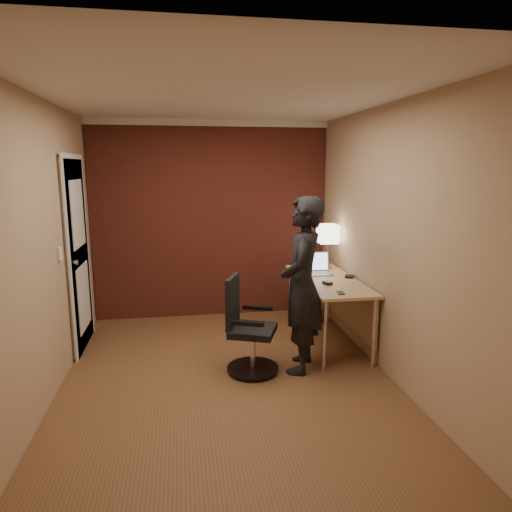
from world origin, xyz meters
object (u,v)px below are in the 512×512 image
object	(u,v)px
person	(302,285)
phone	(341,293)
desk_lamp	(328,234)
mouse	(327,283)
desk	(334,290)
office_chair	(247,331)
wallet	(349,276)
laptop	(316,267)

from	to	relation	value
person	phone	bearing A→B (deg)	116.03
desk_lamp	mouse	world-z (taller)	desk_lamp
desk	mouse	size ratio (longest dim) A/B	15.00
desk	office_chair	xyz separation A→B (m)	(-1.05, -0.59, -0.20)
mouse	wallet	distance (m)	0.42
desk_lamp	laptop	world-z (taller)	desk_lamp
phone	desk	bearing A→B (deg)	84.44
desk	mouse	distance (m)	0.32
phone	person	bearing A→B (deg)	-167.61
desk	desk_lamp	distance (m)	0.73
laptop	phone	size ratio (longest dim) A/B	2.92
wallet	person	bearing A→B (deg)	-138.38
laptop	mouse	bearing A→B (deg)	-93.91
desk_lamp	person	xyz separation A→B (m)	(-0.60, -1.09, -0.31)
laptop	wallet	size ratio (longest dim) A/B	3.05
laptop	office_chair	bearing A→B (deg)	-136.74
laptop	mouse	world-z (taller)	laptop
office_chair	person	distance (m)	0.68
desk_lamp	phone	bearing A→B (deg)	-100.89
laptop	mouse	distance (m)	0.53
laptop	mouse	size ratio (longest dim) A/B	3.36
wallet	mouse	bearing A→B (deg)	-142.62
wallet	office_chair	distance (m)	1.41
mouse	phone	bearing A→B (deg)	-108.15
laptop	office_chair	distance (m)	1.34
desk_lamp	person	world-z (taller)	person
desk_lamp	office_chair	world-z (taller)	desk_lamp
office_chair	person	size ratio (longest dim) A/B	0.54
mouse	laptop	bearing A→B (deg)	64.11
desk	laptop	xyz separation A→B (m)	(-0.12, 0.29, 0.19)
desk	office_chair	world-z (taller)	office_chair
desk	desk_lamp	size ratio (longest dim) A/B	2.80
phone	office_chair	xyz separation A→B (m)	(-0.92, -0.01, -0.33)
mouse	office_chair	size ratio (longest dim) A/B	0.11
desk_lamp	office_chair	size ratio (longest dim) A/B	0.59
wallet	person	size ratio (longest dim) A/B	0.07
phone	person	size ratio (longest dim) A/B	0.07
phone	wallet	distance (m)	0.67
mouse	office_chair	bearing A→B (deg)	179.44
laptop	phone	distance (m)	0.87
desk_lamp	phone	distance (m)	1.15
desk_lamp	person	bearing A→B (deg)	-118.85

